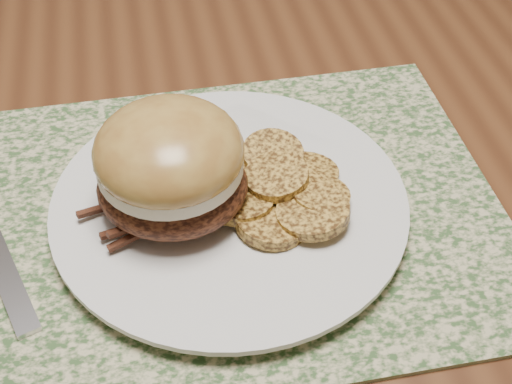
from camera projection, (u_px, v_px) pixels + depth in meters
placemat at (216, 215)px, 0.56m from camera, size 0.45×0.33×0.00m
dinner_plate at (230, 206)px, 0.56m from camera, size 0.26×0.26×0.02m
pork_sandwich at (170, 165)px, 0.52m from camera, size 0.14×0.14×0.09m
roasted_potatoes at (278, 189)px, 0.55m from camera, size 0.13×0.14×0.03m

